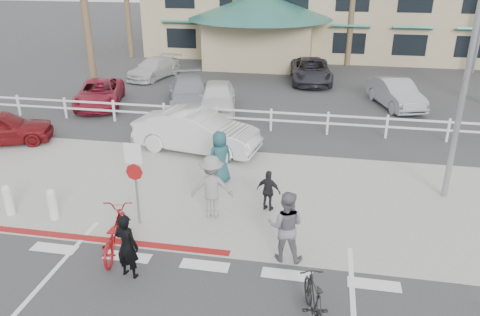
% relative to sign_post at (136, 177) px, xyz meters
% --- Properties ---
extents(ground, '(140.00, 140.00, 0.00)m').
position_rel_sign_post_xyz_m(ground, '(2.30, -2.20, -1.45)').
color(ground, '#333335').
extents(sidewalk_plaza, '(22.00, 7.00, 0.01)m').
position_rel_sign_post_xyz_m(sidewalk_plaza, '(2.30, 2.30, -1.44)').
color(sidewalk_plaza, gray).
rests_on(sidewalk_plaza, ground).
extents(cross_street, '(40.00, 5.00, 0.01)m').
position_rel_sign_post_xyz_m(cross_street, '(2.30, 6.30, -1.45)').
color(cross_street, '#333335').
rests_on(cross_street, ground).
extents(parking_lot, '(50.00, 16.00, 0.01)m').
position_rel_sign_post_xyz_m(parking_lot, '(2.30, 15.80, -1.45)').
color(parking_lot, '#333335').
rests_on(parking_lot, ground).
extents(curb_red, '(7.00, 0.25, 0.02)m').
position_rel_sign_post_xyz_m(curb_red, '(-0.70, -1.00, -1.44)').
color(curb_red, maroon).
rests_on(curb_red, ground).
extents(rail_fence, '(29.40, 0.16, 1.00)m').
position_rel_sign_post_xyz_m(rail_fence, '(2.80, 8.30, -0.95)').
color(rail_fence, silver).
rests_on(rail_fence, ground).
extents(sign_post, '(0.50, 0.10, 2.90)m').
position_rel_sign_post_xyz_m(sign_post, '(0.00, 0.00, 0.00)').
color(sign_post, gray).
rests_on(sign_post, ground).
extents(bollard_0, '(0.26, 0.26, 0.95)m').
position_rel_sign_post_xyz_m(bollard_0, '(-2.50, -0.20, -0.97)').
color(bollard_0, silver).
rests_on(bollard_0, ground).
extents(bollard_1, '(0.26, 0.26, 0.95)m').
position_rel_sign_post_xyz_m(bollard_1, '(-3.90, -0.20, -0.97)').
color(bollard_1, silver).
rests_on(bollard_1, ground).
extents(streetlight_0, '(0.60, 2.00, 9.00)m').
position_rel_sign_post_xyz_m(streetlight_0, '(8.80, 3.30, 3.05)').
color(streetlight_0, gray).
rests_on(streetlight_0, ground).
extents(bike_red, '(1.13, 2.22, 1.11)m').
position_rel_sign_post_xyz_m(bike_red, '(-0.08, -1.40, -0.89)').
color(bike_red, maroon).
rests_on(bike_red, ground).
extents(rider_red, '(0.66, 0.51, 1.62)m').
position_rel_sign_post_xyz_m(rider_red, '(0.65, -2.27, -0.64)').
color(rider_red, black).
rests_on(rider_red, ground).
extents(bike_black, '(0.92, 1.77, 1.02)m').
position_rel_sign_post_xyz_m(bike_black, '(4.97, -3.00, -0.94)').
color(bike_black, black).
rests_on(bike_black, ground).
extents(rider_black, '(0.93, 0.74, 1.85)m').
position_rel_sign_post_xyz_m(rider_black, '(4.18, -0.92, -0.53)').
color(rider_black, slate).
rests_on(rider_black, ground).
extents(pedestrian_a, '(1.33, 0.92, 1.88)m').
position_rel_sign_post_xyz_m(pedestrian_a, '(1.93, 0.77, -0.51)').
color(pedestrian_a, gray).
rests_on(pedestrian_a, ground).
extents(pedestrian_child, '(0.80, 0.50, 1.27)m').
position_rel_sign_post_xyz_m(pedestrian_child, '(3.47, 1.42, -0.81)').
color(pedestrian_child, black).
rests_on(pedestrian_child, ground).
extents(pedestrian_b, '(1.03, 1.00, 1.78)m').
position_rel_sign_post_xyz_m(pedestrian_b, '(1.65, 3.02, -0.56)').
color(pedestrian_b, '#1D474F').
rests_on(pedestrian_b, ground).
extents(car_white_sedan, '(5.05, 2.48, 1.59)m').
position_rel_sign_post_xyz_m(car_white_sedan, '(0.16, 5.56, -0.65)').
color(car_white_sedan, silver).
rests_on(car_white_sedan, ground).
extents(car_red_compact, '(4.27, 3.00, 1.35)m').
position_rel_sign_post_xyz_m(car_red_compact, '(-7.78, 4.87, -0.77)').
color(car_red_compact, maroon).
rests_on(car_red_compact, ground).
extents(lot_car_0, '(3.34, 4.94, 1.26)m').
position_rel_sign_post_xyz_m(lot_car_0, '(-6.28, 10.54, -0.82)').
color(lot_car_0, maroon).
rests_on(lot_car_0, ground).
extents(lot_car_1, '(3.49, 5.33, 1.43)m').
position_rel_sign_post_xyz_m(lot_car_1, '(-1.78, 11.22, -0.73)').
color(lot_car_1, gray).
rests_on(lot_car_1, ground).
extents(lot_car_2, '(2.49, 4.47, 1.44)m').
position_rel_sign_post_xyz_m(lot_car_2, '(-0.20, 10.69, -0.73)').
color(lot_car_2, silver).
rests_on(lot_car_2, ground).
extents(lot_car_3, '(2.70, 4.45, 1.39)m').
position_rel_sign_post_xyz_m(lot_car_3, '(8.39, 13.01, -0.76)').
color(lot_car_3, gray).
rests_on(lot_car_3, ground).
extents(lot_car_4, '(2.72, 4.49, 1.22)m').
position_rel_sign_post_xyz_m(lot_car_4, '(-5.64, 16.68, -0.84)').
color(lot_car_4, silver).
rests_on(lot_car_4, ground).
extents(lot_car_5, '(2.85, 5.20, 1.38)m').
position_rel_sign_post_xyz_m(lot_car_5, '(3.99, 17.41, -0.76)').
color(lot_car_5, '#282730').
rests_on(lot_car_5, ground).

